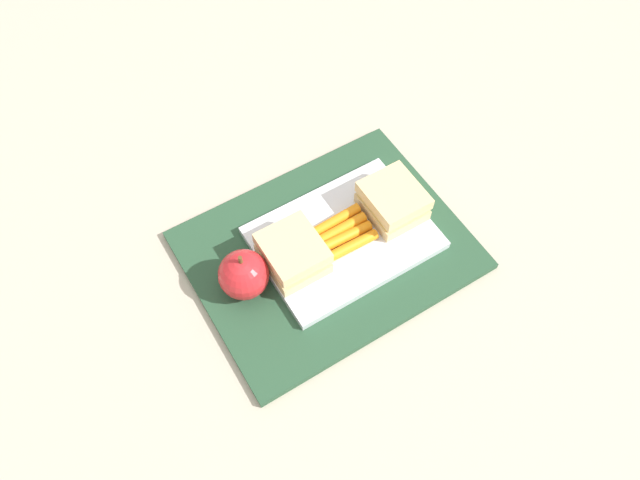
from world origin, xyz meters
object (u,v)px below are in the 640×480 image
object	(u,v)px
food_tray	(344,238)
carrot_sticks_bundle	(344,233)
sandwich_half_left	(393,201)
sandwich_half_right	(293,253)
apple	(244,275)

from	to	relation	value
food_tray	carrot_sticks_bundle	world-z (taller)	carrot_sticks_bundle
sandwich_half_left	sandwich_half_right	distance (m)	0.16
carrot_sticks_bundle	apple	distance (m)	0.15
sandwich_half_right	sandwich_half_left	bearing A→B (deg)	180.00
sandwich_half_right	apple	xyz separation A→B (m)	(0.07, -0.01, -0.00)
sandwich_half_left	apple	distance (m)	0.22
carrot_sticks_bundle	sandwich_half_right	bearing A→B (deg)	-0.18
food_tray	sandwich_half_right	size ratio (longest dim) A/B	2.88
sandwich_half_left	carrot_sticks_bundle	bearing A→B (deg)	0.18
carrot_sticks_bundle	apple	world-z (taller)	apple
food_tray	sandwich_half_left	bearing A→B (deg)	180.00
sandwich_half_left	carrot_sticks_bundle	distance (m)	0.08
sandwich_half_left	sandwich_half_right	size ratio (longest dim) A/B	1.00
sandwich_half_left	apple	xyz separation A→B (m)	(0.22, -0.01, -0.00)
sandwich_half_right	carrot_sticks_bundle	xyz separation A→B (m)	(-0.08, 0.00, -0.01)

